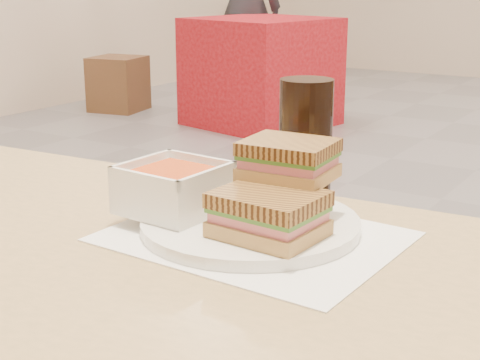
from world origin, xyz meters
The scene contains 11 objects.
main_table centered at (-0.09, -2.16, 0.64)m, with size 1.25×0.79×0.75m.
tray_liner centered at (0.03, -2.00, 0.75)m, with size 0.35×0.27×0.00m.
plate centered at (0.01, -1.98, 0.76)m, with size 0.27×0.27×0.01m.
soup_bowl centered at (-0.08, -2.01, 0.79)m, with size 0.12×0.12×0.06m.
panini_lower centered at (0.06, -2.02, 0.79)m, with size 0.12×0.11×0.05m.
panini_upper centered at (0.05, -1.95, 0.84)m, with size 0.11×0.10×0.05m.
cola_glass centered at (-0.01, -1.79, 0.83)m, with size 0.08×0.08×0.17m.
bg_table_0 centered at (-2.17, 1.69, 0.38)m, with size 1.02×1.02×0.76m.
bg_chair_0l centered at (-3.42, 1.55, 0.21)m, with size 0.45×0.45×0.43m.
bg_chair_0r centered at (-2.17, 1.66, 0.24)m, with size 0.46×0.46×0.48m.
patron_a centered at (-2.60, 2.15, 0.82)m, with size 0.61×0.41×1.64m.
Camera 1 is at (0.46, -2.69, 1.06)m, focal length 53.29 mm.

